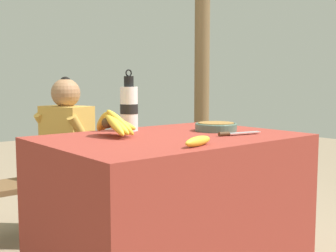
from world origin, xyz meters
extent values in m
cube|color=maroon|center=(0.00, 0.00, 0.40)|extent=(1.17, 0.81, 0.79)
sphere|color=#4C381E|center=(-0.26, 0.14, 0.86)|extent=(0.05, 0.05, 0.05)
ellipsoid|color=gold|center=(-0.26, 0.08, 0.86)|extent=(0.04, 0.16, 0.11)
ellipsoid|color=gold|center=(-0.25, 0.08, 0.86)|extent=(0.08, 0.16, 0.11)
ellipsoid|color=gold|center=(-0.22, 0.09, 0.86)|extent=(0.12, 0.14, 0.14)
ellipsoid|color=gold|center=(-0.21, 0.11, 0.85)|extent=(0.15, 0.11, 0.09)
ellipsoid|color=gold|center=(-0.21, 0.13, 0.85)|extent=(0.15, 0.07, 0.10)
ellipsoid|color=gold|center=(-0.20, 0.15, 0.86)|extent=(0.17, 0.06, 0.13)
ellipsoid|color=gold|center=(-0.21, 0.17, 0.86)|extent=(0.14, 0.10, 0.12)
ellipsoid|color=gold|center=(-0.22, 0.18, 0.86)|extent=(0.15, 0.15, 0.11)
ellipsoid|color=gold|center=(-0.24, 0.20, 0.86)|extent=(0.10, 0.17, 0.12)
ellipsoid|color=gold|center=(-0.25, 0.20, 0.86)|extent=(0.07, 0.16, 0.13)
cylinder|color=#4C6B5B|center=(0.30, 0.01, 0.81)|extent=(0.21, 0.21, 0.03)
torus|color=#4C6B5B|center=(0.30, 0.01, 0.83)|extent=(0.21, 0.21, 0.01)
cylinder|color=olive|center=(0.30, 0.01, 0.83)|extent=(0.18, 0.18, 0.01)
cylinder|color=white|center=(-0.04, 0.29, 0.91)|extent=(0.09, 0.09, 0.23)
cylinder|color=black|center=(-0.04, 0.29, 0.91)|extent=(0.09, 0.09, 0.05)
cylinder|color=black|center=(-0.04, 0.29, 1.05)|extent=(0.05, 0.05, 0.05)
torus|color=black|center=(-0.04, 0.29, 1.09)|extent=(0.04, 0.01, 0.04)
ellipsoid|color=gold|center=(-0.13, -0.31, 0.81)|extent=(0.18, 0.09, 0.04)
cube|color=#BCBCC1|center=(0.29, -0.19, 0.80)|extent=(0.18, 0.06, 0.00)
cylinder|color=#472D19|center=(0.18, -0.17, 0.80)|extent=(0.06, 0.03, 0.02)
cube|color=brown|center=(0.14, 1.16, 0.38)|extent=(1.69, 0.32, 0.04)
cube|color=brown|center=(0.88, 1.04, 0.18)|extent=(0.06, 0.06, 0.37)
cube|color=brown|center=(0.88, 1.28, 0.18)|extent=(0.06, 0.06, 0.37)
cylinder|color=#473828|center=(-0.21, 0.96, 0.20)|extent=(0.09, 0.09, 0.40)
cylinder|color=#473828|center=(-0.09, 1.00, 0.41)|extent=(0.31, 0.17, 0.09)
cylinder|color=#473828|center=(-0.26, 1.14, 0.20)|extent=(0.09, 0.09, 0.40)
cylinder|color=#473828|center=(-0.14, 1.18, 0.41)|extent=(0.31, 0.17, 0.09)
cube|color=gold|center=(0.01, 1.12, 0.64)|extent=(0.29, 0.38, 0.48)
cylinder|color=gold|center=(0.03, 0.96, 0.72)|extent=(0.21, 0.12, 0.25)
cylinder|color=gold|center=(-0.06, 1.27, 0.72)|extent=(0.21, 0.12, 0.25)
sphere|color=#9E704C|center=(0.01, 1.12, 0.97)|extent=(0.19, 0.19, 0.19)
sphere|color=black|center=(0.01, 1.12, 1.04)|extent=(0.07, 0.07, 0.07)
sphere|color=#4C381E|center=(0.60, 1.16, 0.46)|extent=(0.05, 0.05, 0.05)
ellipsoid|color=olive|center=(0.62, 1.10, 0.47)|extent=(0.07, 0.15, 0.13)
ellipsoid|color=olive|center=(0.64, 1.11, 0.46)|extent=(0.13, 0.14, 0.10)
ellipsoid|color=olive|center=(0.65, 1.14, 0.46)|extent=(0.13, 0.07, 0.12)
ellipsoid|color=olive|center=(0.66, 1.17, 0.46)|extent=(0.15, 0.08, 0.11)
ellipsoid|color=olive|center=(0.65, 1.20, 0.46)|extent=(0.14, 0.14, 0.13)
ellipsoid|color=olive|center=(0.62, 1.21, 0.46)|extent=(0.09, 0.15, 0.08)
cylinder|color=brown|center=(1.48, 1.33, 1.27)|extent=(0.14, 0.14, 2.55)
camera|label=1|loc=(-1.25, -1.50, 1.04)|focal=45.00mm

